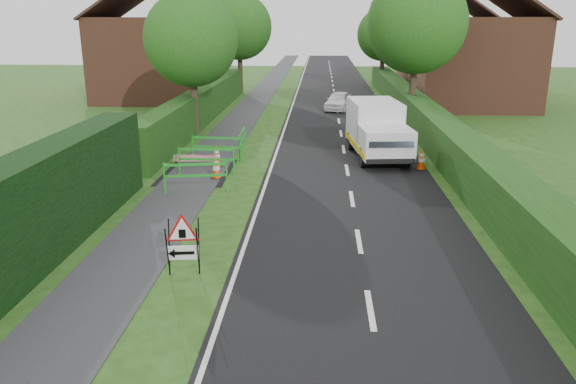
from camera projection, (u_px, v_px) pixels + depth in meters
name	position (u px, v px, depth m)	size (l,w,h in m)	color
ground	(234.00, 334.00, 10.03)	(120.00, 120.00, 0.00)	#204714
road_surface	(334.00, 92.00, 43.27)	(6.00, 90.00, 0.02)	black
footpath	(263.00, 91.00, 43.58)	(2.00, 90.00, 0.02)	#2D2D30
hedge_west_far	(204.00, 120.00, 31.29)	(1.00, 24.00, 1.80)	#14380F
hedge_east	(433.00, 146.00, 24.93)	(1.20, 50.00, 1.50)	#14380F
house_west	(153.00, 57.00, 38.34)	(7.50, 7.40, 7.88)	brown
house_east_a	(473.00, 60.00, 35.27)	(7.50, 7.40, 7.88)	brown
house_east_b	(443.00, 49.00, 48.57)	(7.50, 7.40, 7.88)	brown
tree_nw	(191.00, 39.00, 26.13)	(4.40, 4.40, 6.70)	#2D2116
tree_ne	(417.00, 23.00, 29.13)	(5.20, 5.20, 7.79)	#2D2116
tree_fw	(239.00, 27.00, 41.29)	(4.80, 4.80, 7.24)	#2D2116
tree_fe	(384.00, 34.00, 44.67)	(4.20, 4.20, 6.33)	#2D2116
triangle_sign	(181.00, 240.00, 12.08)	(0.92, 0.92, 1.20)	black
works_van	(377.00, 129.00, 22.61)	(2.40, 4.99, 2.19)	silver
traffic_cone_0	(421.00, 160.00, 20.85)	(0.38, 0.38, 0.79)	black
traffic_cone_1	(414.00, 148.00, 22.74)	(0.38, 0.38, 0.79)	black
traffic_cone_2	(392.00, 139.00, 24.44)	(0.38, 0.38, 0.79)	black
traffic_cone_3	(216.00, 168.00, 19.72)	(0.38, 0.38, 0.79)	black
traffic_cone_4	(217.00, 156.00, 21.38)	(0.38, 0.38, 0.79)	black
ped_barrier_0	(196.00, 173.00, 18.09)	(2.09, 0.69, 1.00)	#1A9220
ped_barrier_1	(206.00, 157.00, 20.18)	(2.06, 0.35, 1.00)	#1A9220
ped_barrier_2	(217.00, 145.00, 22.13)	(2.09, 0.58, 1.00)	#1A9220
ped_barrier_3	(242.00, 140.00, 23.16)	(0.40, 2.07, 1.00)	#1A9220
redwhite_plank	(195.00, 170.00, 20.96)	(1.50, 0.04, 0.25)	red
hatchback_car	(339.00, 101.00, 34.63)	(1.32, 3.28, 1.12)	white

